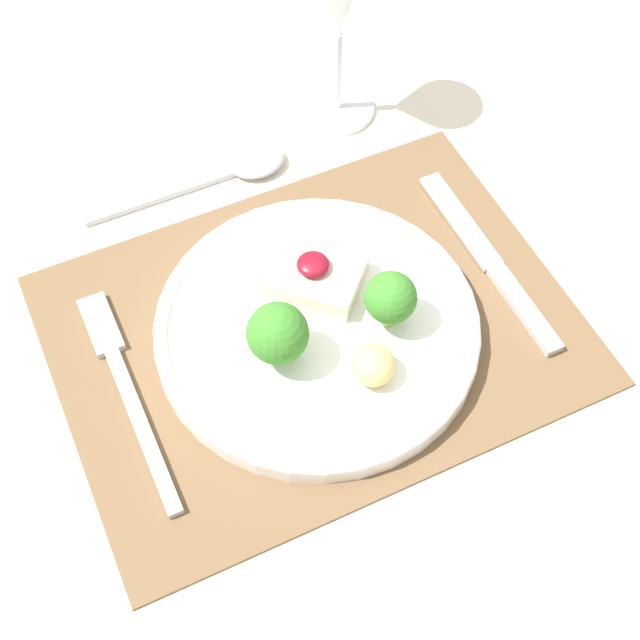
{
  "coord_description": "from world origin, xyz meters",
  "views": [
    {
      "loc": [
        -0.17,
        -0.38,
        1.4
      ],
      "look_at": [
        0.0,
        -0.01,
        0.78
      ],
      "focal_mm": 50.0,
      "sensor_mm": 36.0,
      "label": 1
    }
  ],
  "objects_px": {
    "dinner_plate": "(321,323)",
    "fork": "(124,381)",
    "knife": "(496,271)",
    "spoon": "(237,168)"
  },
  "relations": [
    {
      "from": "dinner_plate",
      "to": "spoon",
      "type": "distance_m",
      "value": 0.2
    },
    {
      "from": "dinner_plate",
      "to": "spoon",
      "type": "height_order",
      "value": "dinner_plate"
    },
    {
      "from": "fork",
      "to": "spoon",
      "type": "xyz_separation_m",
      "value": [
        0.17,
        0.18,
        0.0
      ]
    },
    {
      "from": "knife",
      "to": "spoon",
      "type": "xyz_separation_m",
      "value": [
        -0.16,
        0.21,
        0.0
      ]
    },
    {
      "from": "dinner_plate",
      "to": "fork",
      "type": "relative_size",
      "value": 1.25
    },
    {
      "from": "spoon",
      "to": "knife",
      "type": "bearing_deg",
      "value": -56.13
    },
    {
      "from": "fork",
      "to": "spoon",
      "type": "bearing_deg",
      "value": 46.19
    },
    {
      "from": "dinner_plate",
      "to": "knife",
      "type": "bearing_deg",
      "value": -2.64
    },
    {
      "from": "knife",
      "to": "spoon",
      "type": "relative_size",
      "value": 1.09
    },
    {
      "from": "dinner_plate",
      "to": "spoon",
      "type": "relative_size",
      "value": 1.36
    }
  ]
}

